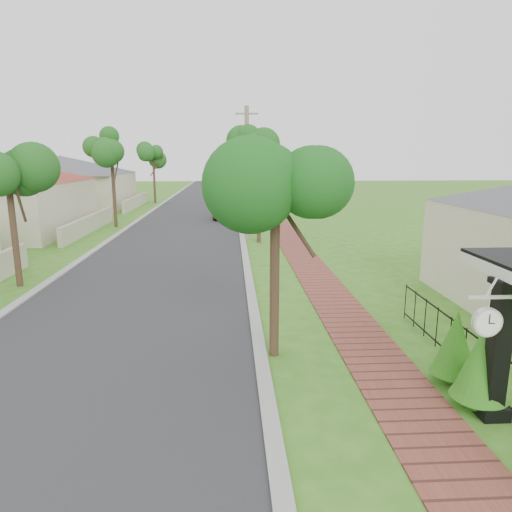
# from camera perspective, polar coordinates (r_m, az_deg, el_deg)

# --- Properties ---
(ground) EXTENTS (160.00, 160.00, 0.00)m
(ground) POSITION_cam_1_polar(r_m,az_deg,el_deg) (9.20, -2.95, -16.91)
(ground) COLOR #39711B
(ground) RESTS_ON ground
(road) EXTENTS (7.00, 120.00, 0.02)m
(road) POSITION_cam_1_polar(r_m,az_deg,el_deg) (28.55, -9.20, 3.09)
(road) COLOR #28282B
(road) RESTS_ON ground
(kerb_right) EXTENTS (0.30, 120.00, 0.10)m
(kerb_right) POSITION_cam_1_polar(r_m,az_deg,el_deg) (28.39, -1.85, 3.19)
(kerb_right) COLOR #9E9E99
(kerb_right) RESTS_ON ground
(kerb_left) EXTENTS (0.30, 120.00, 0.10)m
(kerb_left) POSITION_cam_1_polar(r_m,az_deg,el_deg) (29.16, -16.36, 2.94)
(kerb_left) COLOR #9E9E99
(kerb_left) RESTS_ON ground
(sidewalk) EXTENTS (1.50, 120.00, 0.03)m
(sidewalk) POSITION_cam_1_polar(r_m,az_deg,el_deg) (28.57, 3.38, 3.23)
(sidewalk) COLOR brown
(sidewalk) RESTS_ON ground
(porch_post) EXTENTS (0.48, 0.48, 2.52)m
(porch_post) POSITION_cam_1_polar(r_m,az_deg,el_deg) (9.02, 27.93, -11.12)
(porch_post) COLOR black
(porch_post) RESTS_ON ground
(picket_fence) EXTENTS (0.03, 8.02, 1.00)m
(picket_fence) POSITION_cam_1_polar(r_m,az_deg,el_deg) (10.20, 26.41, -11.86)
(picket_fence) COLOR black
(picket_fence) RESTS_ON ground
(street_trees) EXTENTS (10.70, 37.65, 5.89)m
(street_trees) POSITION_cam_1_polar(r_m,az_deg,el_deg) (34.99, -8.09, 12.25)
(street_trees) COLOR #382619
(street_trees) RESTS_ON ground
(hedge_row) EXTENTS (0.87, 4.63, 1.84)m
(hedge_row) POSITION_cam_1_polar(r_m,az_deg,el_deg) (8.87, 28.12, -13.74)
(hedge_row) COLOR #166814
(hedge_row) RESTS_ON ground
(far_house_grey) EXTENTS (15.56, 15.56, 4.60)m
(far_house_grey) POSITION_cam_1_polar(r_m,az_deg,el_deg) (44.67, -23.04, 8.57)
(far_house_grey) COLOR beige
(far_house_grey) RESTS_ON ground
(parked_car_red) EXTENTS (2.54, 4.50, 1.44)m
(parked_car_red) POSITION_cam_1_polar(r_m,az_deg,el_deg) (34.15, -3.44, 5.93)
(parked_car_red) COLOR maroon
(parked_car_red) RESTS_ON ground
(parked_car_white) EXTENTS (1.67, 4.11, 1.33)m
(parked_car_white) POSITION_cam_1_polar(r_m,az_deg,el_deg) (37.07, -2.57, 6.35)
(parked_car_white) COLOR #BCBCBE
(parked_car_white) RESTS_ON ground
(near_tree) EXTENTS (2.02, 2.02, 5.19)m
(near_tree) POSITION_cam_1_polar(r_m,az_deg,el_deg) (9.85, 2.45, 10.19)
(near_tree) COLOR #382619
(near_tree) RESTS_ON ground
(utility_pole) EXTENTS (1.20, 0.24, 7.09)m
(utility_pole) POSITION_cam_1_polar(r_m,az_deg,el_deg) (24.86, -1.14, 10.25)
(utility_pole) COLOR gray
(utility_pole) RESTS_ON ground
(station_clock) EXTENTS (0.80, 0.13, 0.68)m
(station_clock) POSITION_cam_1_polar(r_m,az_deg,el_deg) (8.17, 26.93, -7.17)
(station_clock) COLOR silver
(station_clock) RESTS_ON ground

